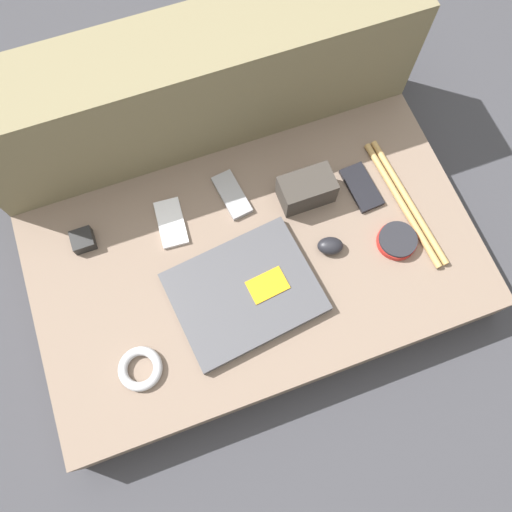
{
  "coord_description": "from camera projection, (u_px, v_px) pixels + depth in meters",
  "views": [
    {
      "loc": [
        -0.13,
        -0.37,
        1.27
      ],
      "look_at": [
        0.0,
        0.0,
        0.14
      ],
      "focal_mm": 35.0,
      "sensor_mm": 36.0,
      "label": 1
    }
  ],
  "objects": [
    {
      "name": "speaker_puck",
      "position": [
        397.0,
        241.0,
        1.21
      ],
      "size": [
        0.1,
        0.1,
        0.03
      ],
      "color": "red",
      "rests_on": "couch_seat"
    },
    {
      "name": "couch_backrest",
      "position": [
        200.0,
        101.0,
        1.25
      ],
      "size": [
        1.08,
        0.2,
        0.43
      ],
      "color": "#756B4C",
      "rests_on": "ground_plane"
    },
    {
      "name": "couch_seat",
      "position": [
        256.0,
        267.0,
        1.27
      ],
      "size": [
        1.08,
        0.63,
        0.12
      ],
      "color": "#7A6656",
      "rests_on": "ground_plane"
    },
    {
      "name": "phone_small",
      "position": [
        171.0,
        223.0,
        1.23
      ],
      "size": [
        0.07,
        0.13,
        0.01
      ],
      "rotation": [
        0.0,
        0.0,
        -0.08
      ],
      "color": "silver",
      "rests_on": "couch_seat"
    },
    {
      "name": "ground_plane",
      "position": [
        256.0,
        274.0,
        1.33
      ],
      "size": [
        8.0,
        8.0,
        0.0
      ],
      "primitive_type": "plane",
      "color": "#38383D"
    },
    {
      "name": "charger_brick",
      "position": [
        83.0,
        240.0,
        1.21
      ],
      "size": [
        0.05,
        0.05,
        0.03
      ],
      "color": "black",
      "rests_on": "couch_seat"
    },
    {
      "name": "laptop",
      "position": [
        245.0,
        292.0,
        1.17
      ],
      "size": [
        0.36,
        0.29,
        0.03
      ],
      "rotation": [
        0.0,
        0.0,
        0.12
      ],
      "color": "#47474C",
      "rests_on": "couch_seat"
    },
    {
      "name": "camera_pouch",
      "position": [
        306.0,
        189.0,
        1.23
      ],
      "size": [
        0.13,
        0.08,
        0.08
      ],
      "color": "#38332D",
      "rests_on": "couch_seat"
    },
    {
      "name": "phone_silver",
      "position": [
        361.0,
        187.0,
        1.27
      ],
      "size": [
        0.07,
        0.13,
        0.01
      ],
      "rotation": [
        0.0,
        0.0,
        0.07
      ],
      "color": "black",
      "rests_on": "couch_seat"
    },
    {
      "name": "drumstick_pair",
      "position": [
        405.0,
        202.0,
        1.25
      ],
      "size": [
        0.06,
        0.37,
        0.02
      ],
      "rotation": [
        0.0,
        0.0,
        0.07
      ],
      "color": "tan",
      "rests_on": "couch_seat"
    },
    {
      "name": "computer_mouse",
      "position": [
        330.0,
        246.0,
        1.2
      ],
      "size": [
        0.07,
        0.06,
        0.03
      ],
      "rotation": [
        0.0,
        0.0,
        -0.33
      ],
      "color": "black",
      "rests_on": "couch_seat"
    },
    {
      "name": "phone_black",
      "position": [
        233.0,
        194.0,
        1.26
      ],
      "size": [
        0.07,
        0.13,
        0.01
      ],
      "rotation": [
        0.0,
        0.0,
        0.13
      ],
      "color": "#99999E",
      "rests_on": "couch_seat"
    },
    {
      "name": "cable_coil",
      "position": [
        140.0,
        369.0,
        1.11
      ],
      "size": [
        0.1,
        0.1,
        0.02
      ],
      "color": "#B2B2B7",
      "rests_on": "couch_seat"
    }
  ]
}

